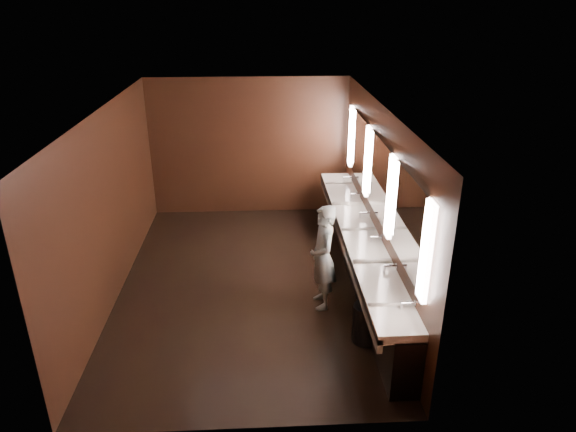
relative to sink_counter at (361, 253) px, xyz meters
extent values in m
plane|color=black|center=(-1.79, 0.00, -0.50)|extent=(6.00, 6.00, 0.00)
cube|color=#2D2D2B|center=(-1.79, 0.00, 2.30)|extent=(4.00, 6.00, 0.02)
cube|color=black|center=(-1.79, 3.00, 0.90)|extent=(4.00, 0.02, 2.80)
cube|color=black|center=(-1.79, -3.00, 0.90)|extent=(4.00, 0.02, 2.80)
cube|color=black|center=(-3.79, 0.00, 0.90)|extent=(0.02, 6.00, 2.80)
cube|color=black|center=(0.21, 0.00, 0.90)|extent=(0.02, 6.00, 2.80)
cube|color=black|center=(0.03, 0.00, -0.09)|extent=(0.36, 5.40, 0.81)
cube|color=white|center=(-0.07, 0.00, 0.35)|extent=(0.55, 5.40, 0.12)
cube|color=white|center=(-0.31, 0.00, 0.27)|extent=(0.06, 5.40, 0.18)
cylinder|color=silver|center=(0.12, -2.20, 0.49)|extent=(0.18, 0.04, 0.04)
cylinder|color=silver|center=(0.12, -1.32, 0.49)|extent=(0.18, 0.04, 0.04)
cylinder|color=silver|center=(0.12, -0.44, 0.49)|extent=(0.18, 0.04, 0.04)
cylinder|color=silver|center=(0.12, 0.44, 0.49)|extent=(0.18, 0.04, 0.04)
cylinder|color=silver|center=(0.12, 1.32, 0.49)|extent=(0.18, 0.04, 0.04)
cylinder|color=silver|center=(0.12, 2.20, 0.49)|extent=(0.18, 0.04, 0.04)
cube|color=white|center=(0.18, -2.40, 1.25)|extent=(0.06, 0.22, 1.15)
cube|color=white|center=(0.19, -1.60, 1.25)|extent=(0.03, 1.32, 1.15)
cube|color=white|center=(0.18, -0.80, 1.25)|extent=(0.06, 0.23, 1.15)
cube|color=white|center=(0.19, 0.00, 1.25)|extent=(0.03, 1.32, 1.15)
cube|color=white|center=(0.18, 0.80, 1.25)|extent=(0.06, 0.23, 1.15)
cube|color=white|center=(0.19, 1.60, 1.25)|extent=(0.03, 1.32, 1.15)
cube|color=white|center=(0.18, 2.40, 1.25)|extent=(0.06, 0.22, 1.15)
imported|color=#93C7DB|center=(-0.70, -0.66, 0.29)|extent=(0.43, 0.61, 1.58)
cylinder|color=black|center=(-0.22, -1.56, -0.23)|extent=(0.42, 0.42, 0.54)
camera|label=1|loc=(-1.55, -7.14, 3.78)|focal=32.00mm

